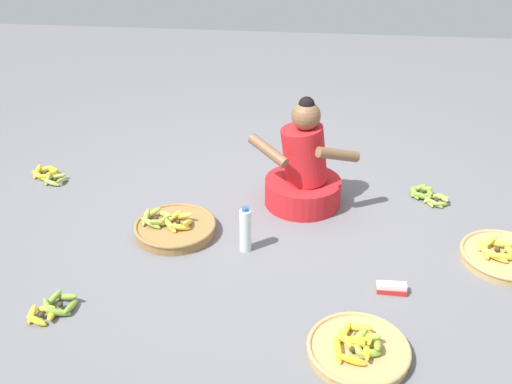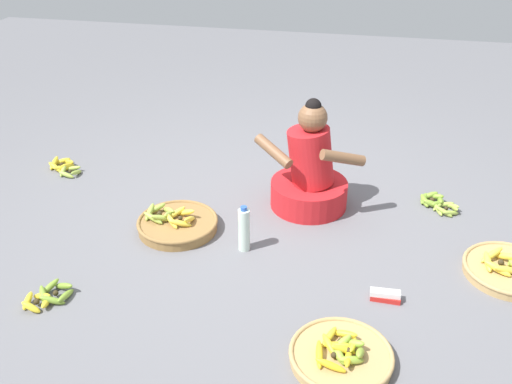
% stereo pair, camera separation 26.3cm
% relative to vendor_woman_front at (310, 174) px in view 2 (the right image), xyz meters
% --- Properties ---
extents(ground_plane, '(10.00, 10.00, 0.00)m').
position_rel_vendor_woman_front_xyz_m(ground_plane, '(-0.26, -0.30, -0.25)').
color(ground_plane, slate).
extents(vendor_woman_front, '(0.74, 0.52, 0.77)m').
position_rel_vendor_woman_front_xyz_m(vendor_woman_front, '(0.00, 0.00, 0.00)').
color(vendor_woman_front, red).
rests_on(vendor_woman_front, ground).
extents(banana_basket_front_center, '(0.51, 0.51, 0.13)m').
position_rel_vendor_woman_front_xyz_m(banana_basket_front_center, '(1.22, -0.54, -0.21)').
color(banana_basket_front_center, tan).
rests_on(banana_basket_front_center, ground).
extents(banana_basket_front_right, '(0.49, 0.49, 0.13)m').
position_rel_vendor_woman_front_xyz_m(banana_basket_front_right, '(0.33, -1.40, -0.21)').
color(banana_basket_front_right, tan).
rests_on(banana_basket_front_right, ground).
extents(banana_basket_near_vendor, '(0.52, 0.52, 0.14)m').
position_rel_vendor_woman_front_xyz_m(banana_basket_near_vendor, '(-0.78, -0.47, -0.20)').
color(banana_basket_near_vendor, olive).
rests_on(banana_basket_near_vendor, ground).
extents(loose_bananas_back_center, '(0.30, 0.27, 0.09)m').
position_rel_vendor_woman_front_xyz_m(loose_bananas_back_center, '(-1.90, 0.14, -0.22)').
color(loose_bananas_back_center, yellow).
rests_on(loose_bananas_back_center, ground).
extents(loose_bananas_front_left, '(0.22, 0.26, 0.08)m').
position_rel_vendor_woman_front_xyz_m(loose_bananas_front_left, '(-1.24, -1.28, -0.22)').
color(loose_bananas_front_left, olive).
rests_on(loose_bananas_front_left, ground).
extents(loose_bananas_mid_right, '(0.28, 0.28, 0.08)m').
position_rel_vendor_woman_front_xyz_m(loose_bananas_mid_right, '(0.87, 0.16, -0.22)').
color(loose_bananas_mid_right, olive).
rests_on(loose_bananas_mid_right, ground).
extents(water_bottle, '(0.07, 0.07, 0.30)m').
position_rel_vendor_woman_front_xyz_m(water_bottle, '(-0.32, -0.60, -0.10)').
color(water_bottle, silver).
rests_on(water_bottle, ground).
extents(packet_carton_stack, '(0.17, 0.06, 0.06)m').
position_rel_vendor_woman_front_xyz_m(packet_carton_stack, '(0.53, -0.91, -0.22)').
color(packet_carton_stack, red).
rests_on(packet_carton_stack, ground).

